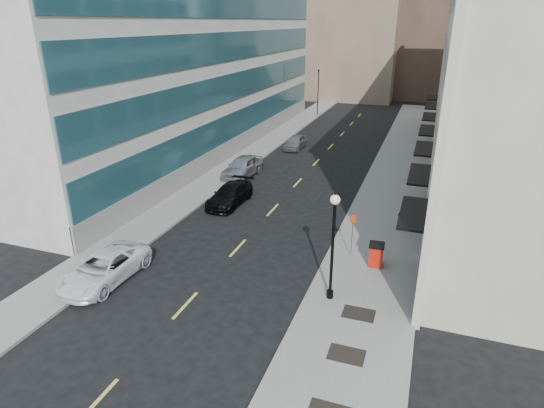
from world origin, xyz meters
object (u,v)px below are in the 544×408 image
Objects in this scene: car_silver_sedan at (242,167)px; car_grey_sedan at (296,142)px; traffic_signal at (319,72)px; car_black_pickup at (230,195)px; trash_bin at (376,254)px; lamppost at (333,238)px; urn_planter at (403,217)px; car_white_van at (104,268)px; sign_post at (353,228)px.

car_grey_sedan is at bearing 85.15° from car_silver_sedan.
car_black_pickup is at bearing -86.13° from traffic_signal.
lamppost is at bearing -115.83° from trash_bin.
urn_planter is at bearing 2.75° from car_black_pickup.
car_black_pickup is 0.97× the size of car_silver_sedan.
car_black_pickup is 1.20× the size of car_grey_sedan.
car_white_van is 11.54m from car_black_pickup.
car_grey_sedan is (0.00, 16.02, -0.01)m from car_black_pickup.
urn_planter is (11.80, 0.15, -0.03)m from car_black_pickup.
car_grey_sedan is at bearing 126.63° from urn_planter.
car_black_pickup is at bearing -88.29° from car_grey_sedan.
traffic_signal is 1.74× the size of car_grey_sedan.
car_white_van is at bearing -169.34° from lamppost.
car_black_pickup is 1.90× the size of sign_post.
trash_bin is at bearing 66.96° from lamppost.
lamppost reaches higher than trash_bin.
car_white_van reaches higher than trash_bin.
car_grey_sedan is 1.59× the size of sign_post.
traffic_signal is 1.34× the size of lamppost.
traffic_signal is at bearing 105.63° from trash_bin.
lamppost reaches higher than car_grey_sedan.
sign_post is at bearing 150.22° from trash_bin.
traffic_signal is at bearing 105.00° from lamppost.
sign_post is 5.70m from urn_planter.
sign_post is at bearing -40.45° from car_silver_sedan.
traffic_signal is 44.97m from lamppost.
lamppost is at bearing 12.32° from car_white_van.
lamppost is at bearing -75.00° from traffic_signal.
trash_bin reaches higher than car_grey_sedan.
car_black_pickup is 13.46m from lamppost.
car_black_pickup reaches higher than urn_planter.
urn_planter is at bearing 75.41° from lamppost.
car_black_pickup is 16.02m from car_grey_sedan.
traffic_signal reaches higher than car_white_van.
traffic_signal is 5.55× the size of trash_bin.
traffic_signal is 1.41× the size of car_silver_sedan.
car_black_pickup is (1.60, 11.43, -0.02)m from car_white_van.
traffic_signal reaches higher than urn_planter.
car_white_van is at bearing -95.94° from car_black_pickup.
sign_post is (11.08, -10.97, 0.92)m from car_silver_sedan.
traffic_signal is 34.45m from car_black_pickup.
car_white_van is at bearing -139.17° from urn_planter.
car_white_van is at bearing -158.00° from trash_bin.
lamppost is at bearing -43.14° from car_black_pickup.
traffic_signal is at bearing 95.69° from car_silver_sedan.
lamppost is 10.16m from urn_planter.
car_grey_sedan is 4.72× the size of urn_planter.
urn_planter is (2.32, 5.08, -1.10)m from sign_post.
lamppost is at bearing -68.14° from car_grey_sedan.
urn_planter is (13.40, -5.89, -0.18)m from car_silver_sedan.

